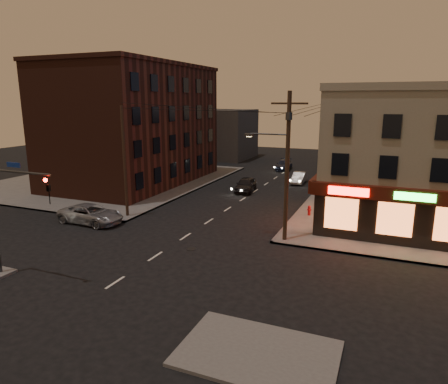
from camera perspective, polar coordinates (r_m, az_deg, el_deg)
The scene contains 17 objects.
ground at distance 25.69m, azimuth -9.79°, elevation -9.05°, with size 120.00×120.00×0.00m, color black.
sidewalk_ne at distance 40.42m, azimuth 29.06°, elevation -2.24°, with size 24.00×28.00×0.15m, color #514F4C.
sidewalk_nw at distance 50.71m, azimuth -15.56°, elevation 1.75°, with size 24.00×28.00×0.15m, color #514F4C.
pizza_building at distance 33.79m, azimuth 27.51°, elevation 4.37°, with size 15.85×12.85×10.50m.
brick_apartment at distance 47.80m, azimuth -12.69°, elevation 9.21°, with size 12.00×20.00×13.00m, color #421E15.
bg_building_ne_a at distance 58.30m, azimuth 23.65°, elevation 5.96°, with size 10.00×12.00×7.00m, color #3F3D3A.
bg_building_nw at distance 67.45m, azimuth -0.09°, elevation 8.29°, with size 9.00×10.00×8.00m, color #3F3D3A.
bg_building_ne_b at distance 72.28m, azimuth 21.94°, elevation 6.88°, with size 8.00×8.00×6.00m, color #3F3D3A.
utility_pole_main at distance 26.81m, azimuth 8.80°, elevation 4.70°, with size 4.20×0.44×10.00m.
utility_pole_far at distance 52.57m, azimuth 15.91°, elevation 7.16°, with size 0.26×0.26×9.00m, color #382619.
utility_pole_west at distance 33.44m, azimuth -14.02°, elevation 4.17°, with size 0.24×0.24×9.00m, color #382619.
traffic_signal at distance 24.11m, azimuth -28.80°, elevation -1.60°, with size 4.49×0.32×6.47m.
suv_cross at distance 33.37m, azimuth -18.48°, elevation -3.01°, with size 2.46×5.34×1.48m, color gray.
sedan_near at distance 42.53m, azimuth 3.11°, elevation 1.04°, with size 1.77×4.41×1.50m, color black.
sedan_mid at distance 47.71m, azimuth 10.68°, elevation 2.02°, with size 1.37×3.93×1.30m, color gray.
sedan_far at distance 56.57m, azimuth 8.59°, elevation 3.84°, with size 1.91×4.70×1.36m, color #1B2236.
fire_hydrant at distance 34.10m, azimuth 12.08°, elevation -2.52°, with size 0.36×0.36×0.83m.
Camera 1 is at (13.02, -19.97, 9.57)m, focal length 32.00 mm.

